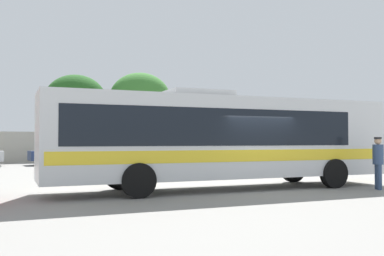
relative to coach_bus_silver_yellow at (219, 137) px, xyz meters
name	(u,v)px	position (x,y,z in m)	size (l,w,h in m)	color
ground_plane	(146,172)	(0.82, 9.28, -1.82)	(300.00, 300.00, 0.00)	gray
perimeter_wall	(87,147)	(0.82, 22.54, -0.63)	(80.00, 0.30, 2.38)	#B2AD9E
coach_bus_silver_yellow	(219,137)	(0.00, 0.00, 0.00)	(12.54, 3.50, 3.40)	silver
attendant_by_bus_door	(378,160)	(4.83, -2.61, -0.79)	(0.48, 0.48, 1.82)	#33476B
parked_car_second_dark_blue	(61,153)	(-2.02, 18.38, -1.02)	(4.19, 2.06, 1.52)	navy
parked_car_third_grey	(134,153)	(3.50, 18.72, -1.07)	(4.46, 2.21, 1.40)	slate
parked_car_rightmost_maroon	(208,151)	(10.10, 18.82, -1.04)	(4.46, 2.10, 1.47)	maroon
roadside_tree_midleft	(76,101)	(1.14, 28.59, 3.64)	(5.81, 5.81, 7.93)	brown
roadside_tree_midright	(140,99)	(6.94, 26.79, 3.93)	(5.90, 5.90, 8.27)	brown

